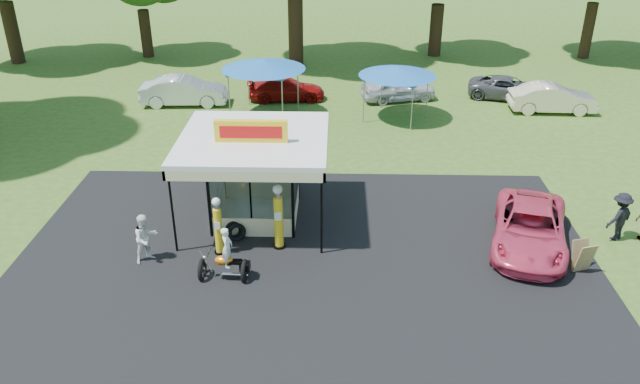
{
  "coord_description": "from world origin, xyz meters",
  "views": [
    {
      "loc": [
        1.01,
        -16.08,
        11.83
      ],
      "look_at": [
        0.46,
        4.0,
        1.64
      ],
      "focal_mm": 35.0,
      "sensor_mm": 36.0,
      "label": 1
    }
  ],
  "objects_px": {
    "motorcycle": "(226,259)",
    "bg_car_d": "(508,88)",
    "gas_pump_right": "(278,218)",
    "bg_car_e": "(552,98)",
    "spectator_east_a": "(620,216)",
    "gas_pump_left": "(218,227)",
    "kiosk_car": "(263,181)",
    "bg_car_b": "(286,89)",
    "tent_west": "(263,65)",
    "bg_car_c": "(398,88)",
    "a_frame_sign": "(583,257)",
    "spectator_west": "(146,238)",
    "gas_station_kiosk": "(255,176)",
    "pink_sedan": "(530,228)",
    "tent_east": "(397,72)",
    "bg_car_a": "(184,91)"
  },
  "relations": [
    {
      "from": "gas_pump_left",
      "to": "tent_west",
      "type": "bearing_deg",
      "value": 89.62
    },
    {
      "from": "a_frame_sign",
      "to": "bg_car_a",
      "type": "xyz_separation_m",
      "value": [
        -17.01,
        16.65,
        0.25
      ]
    },
    {
      "from": "gas_pump_right",
      "to": "bg_car_a",
      "type": "bearing_deg",
      "value": 113.77
    },
    {
      "from": "gas_pump_right",
      "to": "bg_car_e",
      "type": "relative_size",
      "value": 0.52
    },
    {
      "from": "motorcycle",
      "to": "tent_west",
      "type": "distance_m",
      "value": 15.87
    },
    {
      "from": "bg_car_c",
      "to": "bg_car_e",
      "type": "distance_m",
      "value": 8.62
    },
    {
      "from": "spectator_west",
      "to": "tent_west",
      "type": "relative_size",
      "value": 0.39
    },
    {
      "from": "a_frame_sign",
      "to": "tent_east",
      "type": "relative_size",
      "value": 0.27
    },
    {
      "from": "gas_pump_right",
      "to": "spectator_west",
      "type": "bearing_deg",
      "value": -167.84
    },
    {
      "from": "bg_car_d",
      "to": "motorcycle",
      "type": "bearing_deg",
      "value": 161.72
    },
    {
      "from": "spectator_west",
      "to": "tent_east",
      "type": "distance_m",
      "value": 17.43
    },
    {
      "from": "gas_pump_right",
      "to": "bg_car_b",
      "type": "xyz_separation_m",
      "value": [
        -0.99,
        16.51,
        -0.54
      ]
    },
    {
      "from": "a_frame_sign",
      "to": "bg_car_c",
      "type": "xyz_separation_m",
      "value": [
        -4.61,
        17.8,
        0.18
      ]
    },
    {
      "from": "kiosk_car",
      "to": "spectator_west",
      "type": "distance_m",
      "value": 6.34
    },
    {
      "from": "kiosk_car",
      "to": "tent_west",
      "type": "height_order",
      "value": "tent_west"
    },
    {
      "from": "spectator_west",
      "to": "bg_car_c",
      "type": "height_order",
      "value": "spectator_west"
    },
    {
      "from": "spectator_east_a",
      "to": "gas_pump_right",
      "type": "bearing_deg",
      "value": -27.53
    },
    {
      "from": "gas_pump_left",
      "to": "bg_car_d",
      "type": "xyz_separation_m",
      "value": [
        14.2,
        17.49,
        -0.41
      ]
    },
    {
      "from": "spectator_west",
      "to": "bg_car_c",
      "type": "relative_size",
      "value": 0.41
    },
    {
      "from": "spectator_west",
      "to": "bg_car_d",
      "type": "xyz_separation_m",
      "value": [
        16.58,
        18.01,
        -0.24
      ]
    },
    {
      "from": "bg_car_b",
      "to": "tent_west",
      "type": "bearing_deg",
      "value": 156.3
    },
    {
      "from": "spectator_east_a",
      "to": "tent_west",
      "type": "height_order",
      "value": "tent_west"
    },
    {
      "from": "spectator_east_a",
      "to": "bg_car_c",
      "type": "height_order",
      "value": "spectator_east_a"
    },
    {
      "from": "motorcycle",
      "to": "bg_car_d",
      "type": "relative_size",
      "value": 0.43
    },
    {
      "from": "gas_pump_left",
      "to": "kiosk_car",
      "type": "bearing_deg",
      "value": 78.21
    },
    {
      "from": "motorcycle",
      "to": "tent_east",
      "type": "xyz_separation_m",
      "value": [
        6.73,
        15.46,
        1.84
      ]
    },
    {
      "from": "gas_station_kiosk",
      "to": "bg_car_d",
      "type": "relative_size",
      "value": 1.16
    },
    {
      "from": "gas_pump_left",
      "to": "gas_pump_right",
      "type": "xyz_separation_m",
      "value": [
        2.05,
        0.44,
        0.14
      ]
    },
    {
      "from": "gas_station_kiosk",
      "to": "bg_car_e",
      "type": "relative_size",
      "value": 1.14
    },
    {
      "from": "gas_pump_right",
      "to": "tent_west",
      "type": "height_order",
      "value": "tent_west"
    },
    {
      "from": "gas_pump_left",
      "to": "bg_car_e",
      "type": "distance_m",
      "value": 22.14
    },
    {
      "from": "pink_sedan",
      "to": "tent_east",
      "type": "xyz_separation_m",
      "value": [
        -3.68,
        13.14,
        1.87
      ]
    },
    {
      "from": "bg_car_b",
      "to": "tent_west",
      "type": "relative_size",
      "value": 1.0
    },
    {
      "from": "gas_pump_right",
      "to": "a_frame_sign",
      "type": "xyz_separation_m",
      "value": [
        10.21,
        -1.2,
        -0.64
      ]
    },
    {
      "from": "motorcycle",
      "to": "kiosk_car",
      "type": "height_order",
      "value": "motorcycle"
    },
    {
      "from": "gas_pump_right",
      "to": "pink_sedan",
      "type": "height_order",
      "value": "gas_pump_right"
    },
    {
      "from": "bg_car_a",
      "to": "bg_car_d",
      "type": "relative_size",
      "value": 1.06
    },
    {
      "from": "tent_west",
      "to": "a_frame_sign",
      "type": "bearing_deg",
      "value": -50.89
    },
    {
      "from": "gas_pump_right",
      "to": "bg_car_c",
      "type": "bearing_deg",
      "value": 71.35
    },
    {
      "from": "a_frame_sign",
      "to": "spectator_west",
      "type": "distance_m",
      "value": 14.65
    },
    {
      "from": "tent_west",
      "to": "gas_station_kiosk",
      "type": "bearing_deg",
      "value": -85.49
    },
    {
      "from": "gas_pump_left",
      "to": "spectator_east_a",
      "type": "height_order",
      "value": "gas_pump_left"
    },
    {
      "from": "bg_car_e",
      "to": "tent_east",
      "type": "height_order",
      "value": "tent_east"
    },
    {
      "from": "a_frame_sign",
      "to": "spectator_west",
      "type": "relative_size",
      "value": 0.62
    },
    {
      "from": "motorcycle",
      "to": "bg_car_b",
      "type": "xyz_separation_m",
      "value": [
        0.55,
        18.48,
        -0.12
      ]
    },
    {
      "from": "bg_car_a",
      "to": "motorcycle",
      "type": "bearing_deg",
      "value": -166.8
    },
    {
      "from": "tent_east",
      "to": "kiosk_car",
      "type": "bearing_deg",
      "value": -124.37
    },
    {
      "from": "kiosk_car",
      "to": "bg_car_b",
      "type": "bearing_deg",
      "value": -0.23
    },
    {
      "from": "a_frame_sign",
      "to": "kiosk_car",
      "type": "height_order",
      "value": "a_frame_sign"
    },
    {
      "from": "gas_pump_left",
      "to": "tent_east",
      "type": "xyz_separation_m",
      "value": [
        7.23,
        13.92,
        1.56
      ]
    }
  ]
}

